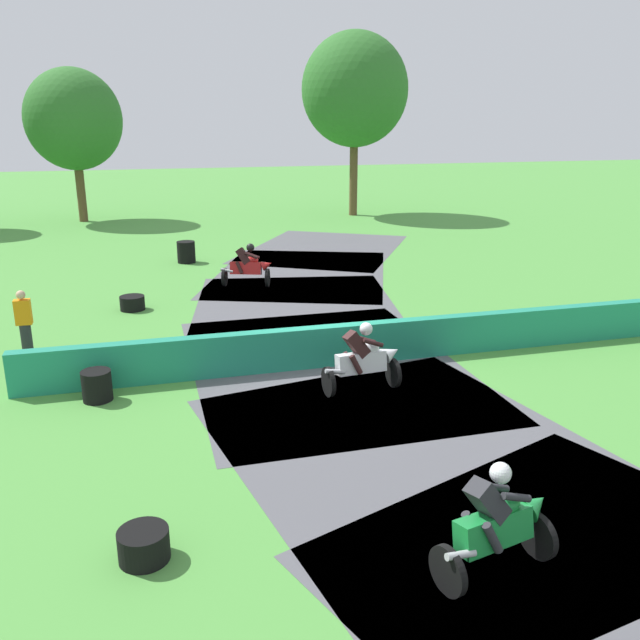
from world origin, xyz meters
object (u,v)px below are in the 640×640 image
(motorcycle_chase_white, at_px, (364,359))
(track_marshal, at_px, (25,326))
(tire_stack_mid_b, at_px, (97,386))
(tire_stack_mid_a, at_px, (132,303))
(motorcycle_lead_red, at_px, (248,266))
(motorcycle_trailing_green, at_px, (498,522))
(tire_stack_far, at_px, (144,545))
(tire_stack_near, at_px, (186,252))

(motorcycle_chase_white, bearing_deg, track_marshal, 152.13)
(motorcycle_chase_white, height_order, tire_stack_mid_b, motorcycle_chase_white)
(motorcycle_chase_white, xyz_separation_m, tire_stack_mid_a, (-4.47, 7.21, -0.46))
(track_marshal, bearing_deg, tire_stack_mid_b, -59.33)
(motorcycle_lead_red, bearing_deg, tire_stack_mid_a, -152.44)
(motorcycle_chase_white, xyz_separation_m, motorcycle_trailing_green, (-0.26, -5.68, -0.00))
(tire_stack_mid_a, relative_size, tire_stack_far, 1.09)
(tire_stack_mid_a, xyz_separation_m, tire_stack_mid_b, (-0.66, -6.34, 0.10))
(tire_stack_mid_b, height_order, tire_stack_far, tire_stack_mid_b)
(tire_stack_far, bearing_deg, motorcycle_chase_white, 45.04)
(track_marshal, bearing_deg, motorcycle_lead_red, 43.26)
(tire_stack_near, distance_m, track_marshal, 10.63)
(tire_stack_mid_b, bearing_deg, motorcycle_lead_red, 62.41)
(motorcycle_lead_red, xyz_separation_m, track_marshal, (-5.90, -5.55, 0.16))
(tire_stack_near, distance_m, tire_stack_mid_b, 12.71)
(motorcycle_trailing_green, xyz_separation_m, tire_stack_far, (-4.09, 1.32, -0.46))
(motorcycle_lead_red, distance_m, tire_stack_near, 4.52)
(motorcycle_chase_white, xyz_separation_m, tire_stack_mid_b, (-5.13, 0.87, -0.36))
(track_marshal, bearing_deg, tire_stack_mid_a, 58.26)
(tire_stack_far, relative_size, track_marshal, 0.39)
(tire_stack_mid_b, bearing_deg, track_marshal, 120.67)
(tire_stack_near, distance_m, tire_stack_far, 17.76)
(motorcycle_lead_red, bearing_deg, tire_stack_near, 111.68)
(tire_stack_near, relative_size, tire_stack_mid_b, 1.33)
(tire_stack_mid_a, distance_m, tire_stack_far, 11.57)
(tire_stack_mid_b, xyz_separation_m, tire_stack_far, (0.78, -5.23, -0.10))
(motorcycle_trailing_green, bearing_deg, tire_stack_far, 162.14)
(motorcycle_chase_white, xyz_separation_m, tire_stack_near, (-2.49, 13.30, -0.26))
(motorcycle_lead_red, bearing_deg, tire_stack_mid_b, -117.59)
(tire_stack_mid_a, relative_size, track_marshal, 0.42)
(tire_stack_near, xyz_separation_m, tire_stack_mid_a, (-1.98, -6.09, -0.20))
(tire_stack_near, bearing_deg, motorcycle_lead_red, -68.32)
(motorcycle_trailing_green, relative_size, track_marshal, 1.03)
(tire_stack_near, bearing_deg, tire_stack_far, -96.02)
(motorcycle_chase_white, bearing_deg, motorcycle_lead_red, 95.17)
(motorcycle_chase_white, bearing_deg, tire_stack_near, 100.61)
(tire_stack_mid_a, bearing_deg, motorcycle_trailing_green, -71.93)
(motorcycle_lead_red, xyz_separation_m, motorcycle_trailing_green, (0.56, -14.79, 0.00))
(tire_stack_mid_b, relative_size, track_marshal, 0.37)
(motorcycle_chase_white, height_order, tire_stack_near, motorcycle_chase_white)
(motorcycle_trailing_green, xyz_separation_m, tire_stack_mid_a, (-4.20, 12.89, -0.46))
(motorcycle_lead_red, height_order, tire_stack_near, motorcycle_lead_red)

